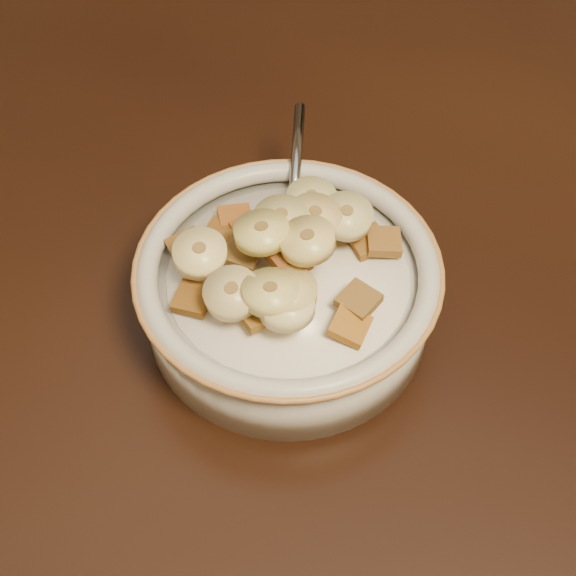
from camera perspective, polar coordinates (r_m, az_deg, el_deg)
The scene contains 36 objects.
table at distance 0.57m, azimuth -4.61°, elevation 2.58°, with size 1.40×0.90×0.04m, color black.
chair at distance 1.25m, azimuth 6.81°, elevation 17.38°, with size 0.40×0.40×0.91m, color black.
cereal_bowl at distance 0.49m, azimuth 0.00°, elevation -0.67°, with size 0.17×0.17×0.04m, color beige.
milk at distance 0.47m, azimuth 0.00°, elevation 0.86°, with size 0.14×0.14×0.00m, color white.
spoon at distance 0.49m, azimuth 0.21°, elevation 3.73°, with size 0.03×0.04×0.01m, color gray.
cereal_square_0 at distance 0.48m, azimuth -4.55°, elevation 4.13°, with size 0.02×0.02×0.01m, color brown.
cereal_square_1 at distance 0.48m, azimuth 5.73°, elevation 3.31°, with size 0.02×0.02×0.01m, color olive.
cereal_square_2 at distance 0.48m, azimuth -2.67°, elevation 4.18°, with size 0.02×0.02×0.01m, color #914F19.
cereal_square_3 at distance 0.47m, azimuth -4.32°, elevation 3.10°, with size 0.02×0.02×0.01m, color brown.
cereal_square_4 at distance 0.48m, azimuth 6.83°, elevation 3.30°, with size 0.02×0.02×0.01m, color brown.
cereal_square_5 at distance 0.47m, azimuth -4.70°, elevation 2.37°, with size 0.02×0.02×0.01m, color brown.
cereal_square_6 at distance 0.45m, azimuth 5.05°, elevation -0.87°, with size 0.02×0.02×0.01m, color brown.
cereal_square_7 at distance 0.44m, azimuth -2.22°, elevation -1.71°, with size 0.02×0.02×0.01m, color brown.
cereal_square_8 at distance 0.47m, azimuth 2.08°, elevation 4.03°, with size 0.02×0.02×0.01m, color #955B32.
cereal_square_9 at distance 0.48m, azimuth -7.27°, elevation 2.95°, with size 0.02×0.02×0.01m, color brown.
cereal_square_10 at distance 0.44m, azimuth 0.10°, elevation 2.01°, with size 0.02×0.02×0.01m, color brown.
cereal_square_11 at distance 0.48m, azimuth 0.05°, elevation 5.05°, with size 0.02×0.02×0.01m, color olive.
cereal_square_12 at distance 0.47m, azimuth -4.02°, elevation 3.02°, with size 0.02×0.02×0.01m, color brown.
cereal_square_13 at distance 0.49m, azimuth -3.78°, elevation 5.00°, with size 0.02×0.02×0.01m, color #995519.
cereal_square_14 at distance 0.44m, azimuth 4.43°, elevation -2.70°, with size 0.02×0.02×0.01m, color #9C5F1E.
cereal_square_15 at distance 0.49m, azimuth 1.46°, elevation 5.30°, with size 0.02×0.02×0.01m, color #914A17.
cereal_square_16 at distance 0.45m, azimuth -6.78°, elevation -0.75°, with size 0.02×0.02×0.01m, color brown.
cereal_square_17 at distance 0.46m, azimuth -3.27°, elevation 2.47°, with size 0.02×0.02×0.01m, color brown.
cereal_square_18 at distance 0.47m, azimuth 1.87°, elevation 4.47°, with size 0.02×0.02×0.01m, color brown.
cereal_square_19 at distance 0.49m, azimuth 4.19°, elevation 4.60°, with size 0.02×0.02×0.01m, color olive.
banana_slice_0 at distance 0.43m, azimuth -0.11°, elevation -1.26°, with size 0.03×0.03×0.01m, color #FFF3AA.
banana_slice_1 at distance 0.47m, azimuth 4.18°, elevation 5.11°, with size 0.03×0.03×0.01m, color beige.
banana_slice_2 at distance 0.44m, azimuth -1.88°, elevation 3.98°, with size 0.03×0.03×0.01m, color #F1DC79.
banana_slice_3 at distance 0.47m, azimuth 1.95°, elevation 5.10°, with size 0.03×0.03×0.01m, color #E6CE80.
banana_slice_4 at distance 0.43m, azimuth -1.24°, elevation -0.32°, with size 0.03×0.03×0.01m, color #DBCC74.
banana_slice_5 at distance 0.44m, azimuth 1.38°, elevation 3.39°, with size 0.03×0.03×0.01m, color #EBD87B.
banana_slice_6 at distance 0.49m, azimuth 1.68°, elevation 6.23°, with size 0.03×0.03×0.01m, color #CEC37E.
banana_slice_7 at distance 0.45m, azimuth -0.49°, elevation 4.92°, with size 0.03×0.03×0.01m, color #C8C17D.
banana_slice_8 at distance 0.45m, azimuth -6.28°, elevation 2.46°, with size 0.03×0.03×0.01m, color #FCEA9F.
banana_slice_9 at distance 0.43m, azimuth 0.07°, elevation -0.28°, with size 0.03×0.03×0.01m, color #FFDC94.
banana_slice_10 at distance 0.43m, azimuth -4.02°, elevation -0.38°, with size 0.03×0.03×0.01m, color beige.
Camera 1 is at (0.22, -0.30, 1.16)m, focal length 50.00 mm.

